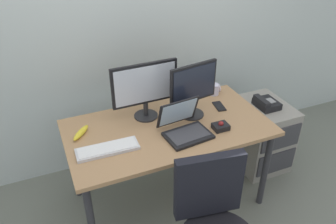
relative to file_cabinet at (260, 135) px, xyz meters
name	(u,v)px	position (x,y,z in m)	size (l,w,h in m)	color
ground_plane	(168,198)	(-0.96, -0.11, -0.31)	(8.00, 8.00, 0.00)	slate
back_wall	(131,7)	(-0.96, 0.63, 1.09)	(6.00, 0.10, 2.80)	silver
desk	(168,134)	(-0.96, -0.11, 0.35)	(1.47, 0.79, 0.73)	#AA7E54
file_cabinet	(260,135)	(0.00, 0.00, 0.00)	(0.42, 0.53, 0.61)	gray
desk_phone	(266,103)	(-0.01, -0.02, 0.34)	(0.17, 0.20, 0.09)	black
monitor_main	(145,87)	(-1.06, 0.07, 0.67)	(0.50, 0.18, 0.43)	#262628
monitor_side	(193,87)	(-0.73, -0.04, 0.66)	(0.39, 0.18, 0.42)	#262628
keyboard	(107,149)	(-1.43, -0.22, 0.43)	(0.41, 0.15, 0.03)	silver
laptop	(184,127)	(-0.89, -0.23, 0.47)	(0.34, 0.32, 0.23)	black
trackball_mouse	(221,126)	(-0.63, -0.29, 0.44)	(0.11, 0.09, 0.07)	black
coffee_mug	(215,89)	(-0.41, 0.18, 0.47)	(0.09, 0.08, 0.09)	silver
cell_phone	(219,106)	(-0.48, -0.02, 0.43)	(0.07, 0.14, 0.01)	black
banana	(81,133)	(-1.56, 0.02, 0.44)	(0.19, 0.04, 0.04)	yellow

